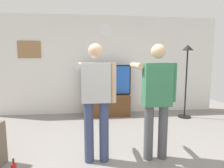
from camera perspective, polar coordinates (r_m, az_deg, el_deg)
The scene contains 8 objects.
back_wall at distance 5.38m, azimuth -2.13°, elevation 5.62°, with size 6.40×0.10×2.70m, color silver.
tv_stand at distance 5.19m, azimuth -1.59°, elevation -6.40°, with size 1.23×0.47×0.56m.
television at distance 5.11m, azimuth -1.66°, elevation 1.19°, with size 1.31×0.07×0.81m.
wall_clock at distance 5.38m, azimuth -1.94°, elevation 15.83°, with size 0.34×0.34×0.03m, color white.
framed_picture at distance 5.55m, azimuth -23.53°, elevation 9.47°, with size 0.59×0.04×0.45m, color #997047.
floor_lamp at distance 5.24m, azimuth 21.54°, elevation 5.02°, with size 0.32×0.32×1.88m.
person_standing_nearer_lamp at distance 2.78m, azimuth -4.80°, elevation -3.67°, with size 0.59×0.78×1.75m.
person_standing_nearer_couch at distance 2.92m, azimuth 13.21°, elevation -3.40°, with size 0.59×0.78×1.75m.
Camera 1 is at (-0.40, -2.42, 1.53)m, focal length 30.50 mm.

